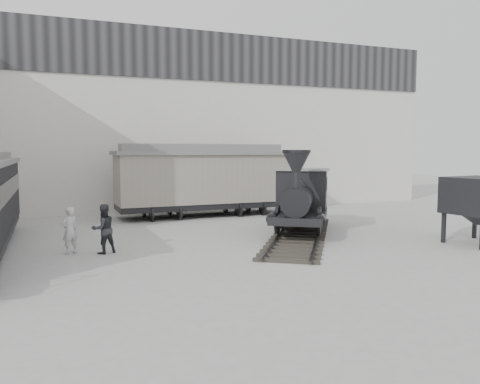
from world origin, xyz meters
name	(u,v)px	position (x,y,z in m)	size (l,w,h in m)	color
ground	(290,257)	(0.00, 0.00, 0.00)	(90.00, 90.00, 0.00)	#9E9E9B
north_wall	(185,122)	(0.00, 14.98, 5.55)	(34.00, 2.51, 11.00)	silver
locomotive	(301,204)	(2.55, 4.05, 1.34)	(7.41, 9.84, 3.62)	black
boxcar	(203,178)	(0.05, 11.07, 2.13)	(10.03, 3.45, 4.07)	black
visitor_a	(70,230)	(-7.16, 3.24, 0.84)	(0.62, 0.40, 1.69)	silver
visitor_b	(103,229)	(-6.02, 2.89, 0.89)	(0.87, 0.68, 1.79)	#2C2C31
coal_hopper	(480,200)	(8.06, -0.47, 1.73)	(2.71, 2.34, 2.65)	black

